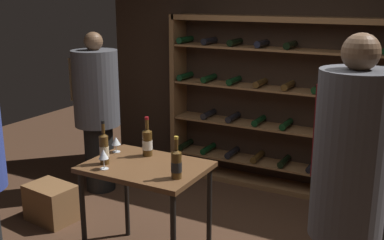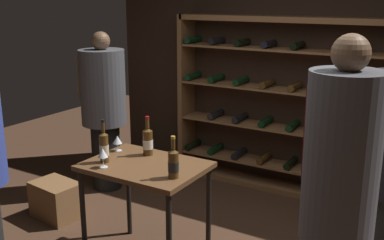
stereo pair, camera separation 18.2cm
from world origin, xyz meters
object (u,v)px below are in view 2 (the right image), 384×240
object	(u,v)px
wine_bottle_red_label	(173,163)
wine_glass_stemmed_left	(103,154)
wine_rack	(293,109)
person_guest_khaki	(104,105)
wine_glass_stemmed_center	(117,140)
wine_bottle_amber_reserve	(104,147)
tasting_table	(145,176)
wine_crate	(56,200)
wine_bottle_green_slim	(148,141)
person_guest_blue_shirt	(338,197)

from	to	relation	value
wine_bottle_red_label	wine_glass_stemmed_left	xyz separation A→B (m)	(-0.59, -0.11, -0.00)
wine_rack	wine_glass_stemmed_left	size ratio (longest dim) A/B	17.95
person_guest_khaki	wine_glass_stemmed_center	size ratio (longest dim) A/B	13.27
wine_bottle_red_label	wine_bottle_amber_reserve	world-z (taller)	wine_bottle_amber_reserve
tasting_table	person_guest_khaki	bearing A→B (deg)	142.44
wine_glass_stemmed_left	wine_glass_stemmed_center	xyz separation A→B (m)	(-0.17, 0.38, -0.02)
wine_crate	wine_bottle_green_slim	bearing A→B (deg)	0.46
wine_bottle_green_slim	wine_glass_stemmed_center	world-z (taller)	wine_bottle_green_slim
tasting_table	wine_glass_stemmed_left	world-z (taller)	wine_glass_stemmed_left
wine_bottle_amber_reserve	wine_bottle_red_label	bearing A→B (deg)	0.82
tasting_table	person_guest_blue_shirt	bearing A→B (deg)	-13.77
tasting_table	wine_bottle_red_label	world-z (taller)	wine_bottle_red_label
person_guest_khaki	wine_glass_stemmed_center	world-z (taller)	person_guest_khaki
wine_glass_stemmed_center	tasting_table	bearing A→B (deg)	-19.49
wine_rack	wine_bottle_red_label	distance (m)	2.17
wine_bottle_amber_reserve	wine_glass_stemmed_left	distance (m)	0.12
tasting_table	wine_glass_stemmed_center	distance (m)	0.47
person_guest_khaki	wine_glass_stemmed_center	bearing A→B (deg)	-103.01
tasting_table	person_guest_khaki	world-z (taller)	person_guest_khaki
wine_rack	tasting_table	size ratio (longest dim) A/B	3.00
wine_rack	person_guest_khaki	bearing A→B (deg)	-151.81
tasting_table	wine_bottle_red_label	xyz separation A→B (m)	(0.36, -0.13, 0.22)
tasting_table	person_guest_khaki	xyz separation A→B (m)	(-1.35, 1.04, 0.22)
wine_rack	wine_glass_stemmed_left	distance (m)	2.40
person_guest_blue_shirt	wine_bottle_green_slim	world-z (taller)	person_guest_blue_shirt
person_guest_khaki	wine_glass_stemmed_left	bearing A→B (deg)	-108.38
person_guest_khaki	wine_bottle_green_slim	world-z (taller)	person_guest_khaki
wine_bottle_amber_reserve	wine_glass_stemmed_center	world-z (taller)	wine_bottle_amber_reserve
tasting_table	person_guest_blue_shirt	distance (m)	1.71
person_guest_blue_shirt	wine_bottle_red_label	size ratio (longest dim) A/B	6.20
person_guest_blue_shirt	wine_glass_stemmed_center	bearing A→B (deg)	73.02
person_guest_blue_shirt	wine_glass_stemmed_left	xyz separation A→B (m)	(-1.86, 0.17, -0.13)
tasting_table	wine_glass_stemmed_center	size ratio (longest dim) A/B	6.97
wine_glass_stemmed_left	wine_glass_stemmed_center	size ratio (longest dim) A/B	1.17
wine_bottle_red_label	wine_rack	bearing A→B (deg)	85.78
wine_rack	person_guest_blue_shirt	bearing A→B (deg)	-65.61
wine_glass_stemmed_left	wine_rack	bearing A→B (deg)	71.66
person_guest_khaki	wine_glass_stemmed_left	xyz separation A→B (m)	(1.12, -1.27, 0.00)
wine_bottle_amber_reserve	wine_glass_stemmed_center	distance (m)	0.30
person_guest_blue_shirt	wine_bottle_amber_reserve	size ratio (longest dim) A/B	5.60
tasting_table	person_guest_blue_shirt	size ratio (longest dim) A/B	0.47
wine_bottle_amber_reserve	wine_glass_stemmed_left	xyz separation A→B (m)	(0.07, -0.10, -0.02)
tasting_table	wine_crate	distance (m)	1.42
wine_rack	wine_glass_stemmed_center	bearing A→B (deg)	-115.86
tasting_table	person_guest_blue_shirt	xyz separation A→B (m)	(1.63, -0.40, 0.35)
person_guest_blue_shirt	wine_rack	bearing A→B (deg)	22.34
wine_rack	person_guest_blue_shirt	xyz separation A→B (m)	(1.11, -2.44, 0.14)
person_guest_blue_shirt	wine_bottle_amber_reserve	bearing A→B (deg)	80.22
person_guest_khaki	wine_bottle_red_label	xyz separation A→B (m)	(1.71, -1.17, 0.00)
wine_bottle_green_slim	wine_crate	bearing A→B (deg)	-179.54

